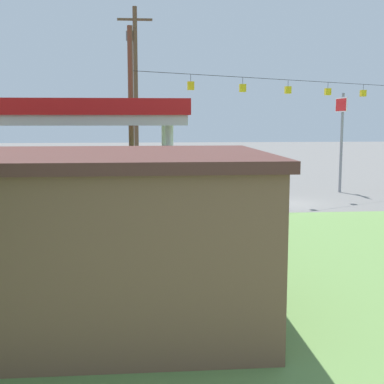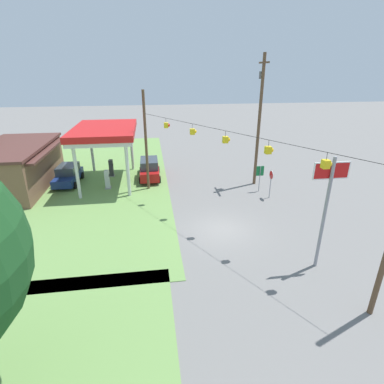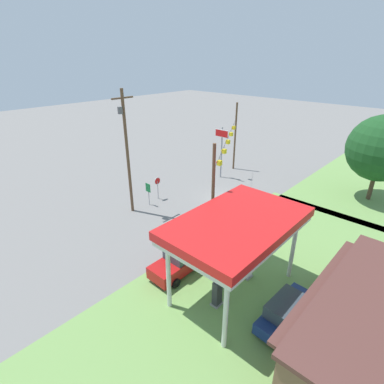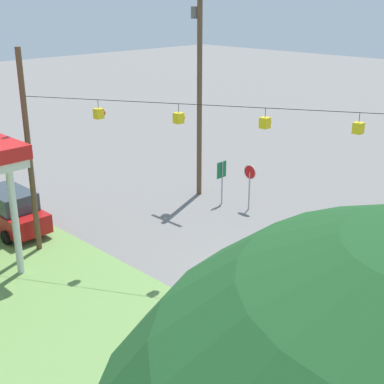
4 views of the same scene
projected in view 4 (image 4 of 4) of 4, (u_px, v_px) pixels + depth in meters
name	position (u px, v px, depth m)	size (l,w,h in m)	color
ground_plane	(258.00, 276.00, 21.79)	(160.00, 160.00, 0.00)	slate
car_at_pumps_front	(8.00, 209.00, 25.86)	(5.19, 2.11, 2.07)	#AD1414
stop_sign_roadside	(250.00, 177.00, 28.02)	(0.80, 0.08, 2.50)	#99999E
route_sign	(222.00, 174.00, 28.87)	(0.10, 0.70, 2.40)	gray
utility_pole_main	(199.00, 80.00, 28.70)	(2.20, 0.44, 11.75)	brown
signal_span_gantry	(263.00, 161.00, 20.11)	(17.31, 10.24, 8.87)	brown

